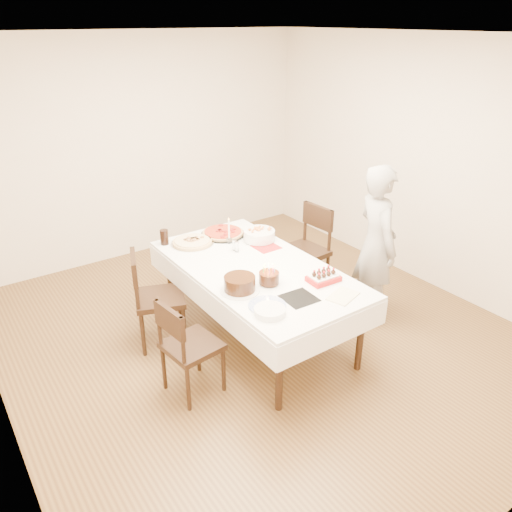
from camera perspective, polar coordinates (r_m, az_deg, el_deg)
floor at (r=4.97m, az=0.28°, el=-8.90°), size 5.00×5.00×0.00m
wall_back at (r=6.47m, az=-12.89°, el=11.89°), size 4.50×0.04×2.70m
wall_right at (r=5.89m, az=18.77°, el=9.85°), size 0.04×5.00×2.70m
ceiling at (r=4.10m, az=0.37°, el=23.99°), size 5.00×5.00×0.00m
dining_table at (r=4.76m, az=0.00°, el=-5.26°), size 1.24×2.19×0.75m
chair_right_savory at (r=5.47m, az=5.34°, el=0.45°), size 0.54×0.54×1.00m
chair_left_savory at (r=4.71m, az=-10.92°, el=-4.76°), size 0.62×0.62×0.94m
chair_left_dessert at (r=4.10m, az=-7.33°, el=-10.14°), size 0.50×0.50×0.87m
person at (r=5.01m, az=13.56°, el=1.21°), size 0.56×0.68×1.61m
pizza_white at (r=5.07m, az=-7.30°, el=1.60°), size 0.57×0.57×0.04m
pizza_pepperoni at (r=5.25m, az=-3.81°, el=2.66°), size 0.53×0.53×0.04m
red_placemat at (r=4.97m, az=1.17°, el=1.02°), size 0.24×0.24×0.01m
pasta_bowl at (r=5.09m, az=0.37°, el=2.41°), size 0.36×0.36×0.10m
taper_candle at (r=5.01m, az=-3.12°, el=2.96°), size 0.06×0.06×0.28m
shaker_pair at (r=4.85m, az=-2.20°, el=1.07°), size 0.10×0.10×0.11m
cola_glass at (r=5.08m, az=-10.44°, el=2.13°), size 0.10×0.10×0.15m
layer_cake at (r=4.15m, az=-1.88°, el=-3.19°), size 0.44×0.44×0.13m
cake_board at (r=4.09m, az=4.96°, el=-4.85°), size 0.27×0.27×0.01m
birthday_cake at (r=4.24m, az=1.50°, el=-2.09°), size 0.21×0.21×0.16m
strawberry_box at (r=4.35m, az=7.72°, el=-2.46°), size 0.28×0.20×0.07m
box_lid at (r=4.16m, az=9.90°, el=-4.60°), size 0.31×0.25×0.02m
plate_stack at (r=3.86m, az=1.59°, el=-6.31°), size 0.30×0.30×0.05m
china_plate at (r=3.97m, az=1.29°, el=-5.66°), size 0.39×0.39×0.01m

